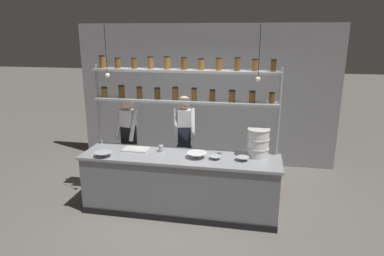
# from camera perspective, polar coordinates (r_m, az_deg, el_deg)

# --- Properties ---
(ground_plane) EXTENTS (40.00, 40.00, 0.00)m
(ground_plane) POSITION_cam_1_polar(r_m,az_deg,el_deg) (5.58, -1.92, -13.52)
(ground_plane) COLOR slate
(back_wall) EXTENTS (5.42, 0.12, 2.90)m
(back_wall) POSITION_cam_1_polar(r_m,az_deg,el_deg) (7.22, 2.02, 5.53)
(back_wall) COLOR #939399
(back_wall) RESTS_ON ground_plane
(prep_counter) EXTENTS (3.02, 0.76, 0.92)m
(prep_counter) POSITION_cam_1_polar(r_m,az_deg,el_deg) (5.37, -1.97, -9.25)
(prep_counter) COLOR gray
(prep_counter) RESTS_ON ground_plane
(spice_shelf_unit) EXTENTS (2.90, 0.28, 2.38)m
(spice_shelf_unit) POSITION_cam_1_polar(r_m,az_deg,el_deg) (5.26, -1.47, 6.64)
(spice_shelf_unit) COLOR #999BA0
(spice_shelf_unit) RESTS_ON ground_plane
(chef_left) EXTENTS (0.41, 0.34, 1.69)m
(chef_left) POSITION_cam_1_polar(r_m,az_deg,el_deg) (6.01, -10.53, -1.46)
(chef_left) COLOR black
(chef_left) RESTS_ON ground_plane
(chef_center) EXTENTS (0.40, 0.33, 1.69)m
(chef_center) POSITION_cam_1_polar(r_m,az_deg,el_deg) (5.90, -1.29, -1.48)
(chef_center) COLOR black
(chef_center) RESTS_ON ground_plane
(container_stack) EXTENTS (0.33, 0.33, 0.43)m
(container_stack) POSITION_cam_1_polar(r_m,az_deg,el_deg) (5.18, 10.97, -2.44)
(container_stack) COLOR white
(container_stack) RESTS_ON prep_counter
(cutting_board) EXTENTS (0.40, 0.26, 0.02)m
(cutting_board) POSITION_cam_1_polar(r_m,az_deg,el_deg) (5.50, -9.35, -3.52)
(cutting_board) COLOR silver
(cutting_board) RESTS_ON prep_counter
(prep_bowl_near_left) EXTENTS (0.17, 0.17, 0.05)m
(prep_bowl_near_left) POSITION_cam_1_polar(r_m,az_deg,el_deg) (5.06, 3.94, -4.95)
(prep_bowl_near_left) COLOR #B2B7BC
(prep_bowl_near_left) RESTS_ON prep_counter
(prep_bowl_center_front) EXTENTS (0.20, 0.20, 0.05)m
(prep_bowl_center_front) POSITION_cam_1_polar(r_m,az_deg,el_deg) (5.05, 8.42, -5.10)
(prep_bowl_center_front) COLOR #B2B7BC
(prep_bowl_center_front) RESTS_ON prep_counter
(prep_bowl_center_back) EXTENTS (0.26, 0.26, 0.07)m
(prep_bowl_center_back) POSITION_cam_1_polar(r_m,az_deg,el_deg) (5.31, -14.55, -4.28)
(prep_bowl_center_back) COLOR #B2B7BC
(prep_bowl_center_back) RESTS_ON prep_counter
(prep_bowl_near_right) EXTENTS (0.29, 0.29, 0.08)m
(prep_bowl_near_right) POSITION_cam_1_polar(r_m,az_deg,el_deg) (5.09, 0.81, -4.56)
(prep_bowl_near_right) COLOR white
(prep_bowl_near_right) RESTS_ON prep_counter
(serving_cup_front) EXTENTS (0.08, 0.08, 0.10)m
(serving_cup_front) POSITION_cam_1_polar(r_m,az_deg,el_deg) (5.36, -5.18, -3.43)
(serving_cup_front) COLOR #B2B7BC
(serving_cup_front) RESTS_ON prep_counter
(pendant_light_row) EXTENTS (2.26, 0.07, 0.77)m
(pendant_light_row) POSITION_cam_1_polar(r_m,az_deg,el_deg) (4.90, -2.09, 8.99)
(pendant_light_row) COLOR black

